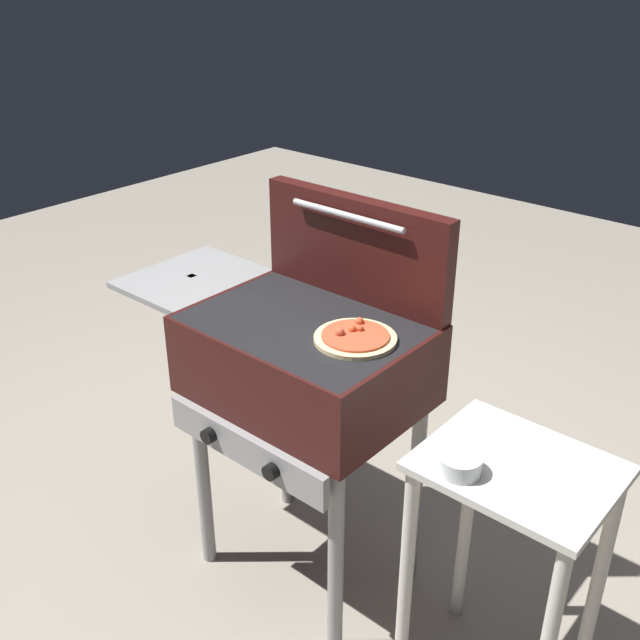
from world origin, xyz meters
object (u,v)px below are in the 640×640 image
Objects in this scene: grill at (302,365)px; prep_table at (508,534)px; pizza_pepperoni at (356,337)px; topping_bowl_near at (460,465)px.

grill reaches higher than prep_table.
pizza_pepperoni reaches higher than topping_bowl_near.
prep_table is (0.49, -0.00, -0.38)m from pizza_pepperoni.
topping_bowl_near is (0.58, -0.11, 0.01)m from grill.
prep_table is (0.67, 0.00, -0.22)m from grill.
pizza_pepperoni is at bearing 2.84° from grill.
prep_table is at bearing 51.51° from topping_bowl_near.
pizza_pepperoni reaches higher than prep_table.
grill is 1.29× the size of prep_table.
pizza_pepperoni is at bearing 163.50° from topping_bowl_near.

